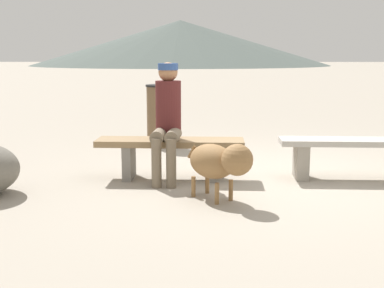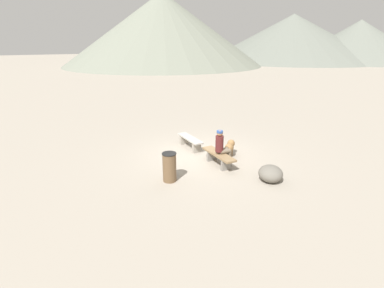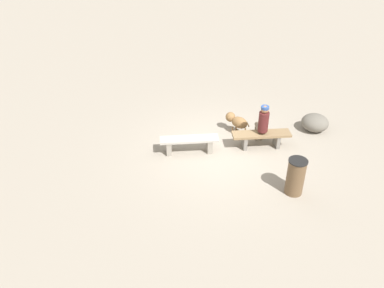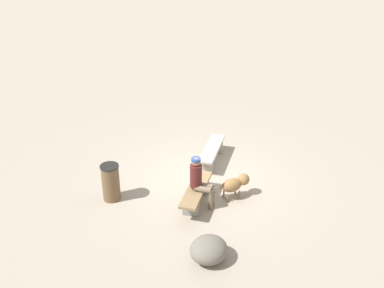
{
  "view_description": "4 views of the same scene",
  "coord_description": "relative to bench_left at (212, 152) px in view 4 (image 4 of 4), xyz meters",
  "views": [
    {
      "loc": [
        0.72,
        5.8,
        1.43
      ],
      "look_at": [
        0.84,
        0.91,
        0.56
      ],
      "focal_mm": 46.87,
      "sensor_mm": 36.0,
      "label": 1
    },
    {
      "loc": [
        9.32,
        -5.6,
        4.36
      ],
      "look_at": [
        -0.17,
        -0.31,
        0.5
      ],
      "focal_mm": 27.24,
      "sensor_mm": 36.0,
      "label": 2
    },
    {
      "loc": [
        -1.98,
        -9.43,
        6.46
      ],
      "look_at": [
        -0.98,
        -0.45,
        0.6
      ],
      "focal_mm": 37.17,
      "sensor_mm": 36.0,
      "label": 3
    },
    {
      "loc": [
        10.98,
        2.47,
        7.25
      ],
      "look_at": [
        -0.73,
        -0.46,
        0.66
      ],
      "focal_mm": 46.15,
      "sensor_mm": 36.0,
      "label": 4
    }
  ],
  "objects": [
    {
      "name": "seated_person",
      "position": [
        2.14,
        0.14,
        0.45
      ],
      "size": [
        0.33,
        0.61,
        1.35
      ],
      "rotation": [
        0.0,
        0.0,
        -0.06
      ],
      "color": "#511E1E",
      "rests_on": "ground"
    },
    {
      "name": "boulder",
      "position": [
        4.04,
        0.79,
        -0.05
      ],
      "size": [
        1.11,
        1.09,
        0.54
      ],
      "primitive_type": "ellipsoid",
      "rotation": [
        0.0,
        0.0,
        2.65
      ],
      "color": "#6B665B",
      "rests_on": "ground"
    },
    {
      "name": "trash_bin",
      "position": [
        2.41,
        -2.08,
        0.17
      ],
      "size": [
        0.47,
        0.47,
        0.97
      ],
      "color": "brown",
      "rests_on": "ground"
    },
    {
      "name": "ground",
      "position": [
        1.0,
        -0.05,
        -0.35
      ],
      "size": [
        210.0,
        210.0,
        0.06
      ],
      "primitive_type": "cube",
      "color": "#9E9384"
    },
    {
      "name": "bench_left",
      "position": [
        0.0,
        0.0,
        0.0
      ],
      "size": [
        1.68,
        0.43,
        0.47
      ],
      "rotation": [
        0.0,
        0.0,
        -0.02
      ],
      "color": "gray",
      "rests_on": "ground"
    },
    {
      "name": "dog",
      "position": [
        1.57,
        0.94,
        0.08
      ],
      "size": [
        0.7,
        0.73,
        0.61
      ],
      "rotation": [
        0.0,
        0.0,
        2.31
      ],
      "color": "olive",
      "rests_on": "ground"
    },
    {
      "name": "bench_right",
      "position": [
        2.11,
        0.05,
        0.02
      ],
      "size": [
        1.71,
        0.46,
        0.47
      ],
      "rotation": [
        0.0,
        0.0,
        -0.02
      ],
      "color": "gray",
      "rests_on": "ground"
    }
  ]
}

